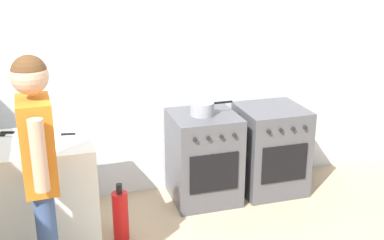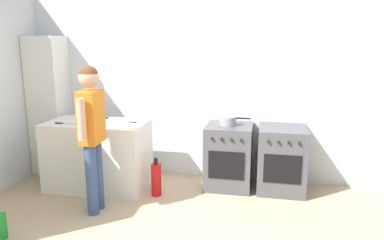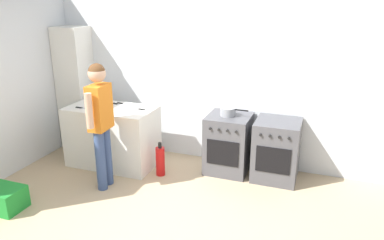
# 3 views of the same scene
# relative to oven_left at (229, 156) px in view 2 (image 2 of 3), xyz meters

# --- Properties ---
(back_wall) EXTENTS (6.00, 0.10, 2.60)m
(back_wall) POSITION_rel_oven_left_xyz_m (-0.35, 0.37, 0.87)
(back_wall) COLOR silver
(back_wall) RESTS_ON ground
(counter_unit) EXTENTS (1.30, 0.70, 0.90)m
(counter_unit) POSITION_rel_oven_left_xyz_m (-1.70, -0.38, 0.02)
(counter_unit) COLOR silver
(counter_unit) RESTS_ON ground
(oven_left) EXTENTS (0.60, 0.62, 0.85)m
(oven_left) POSITION_rel_oven_left_xyz_m (0.00, 0.00, 0.00)
(oven_left) COLOR #4C4C51
(oven_left) RESTS_ON ground
(oven_right) EXTENTS (0.61, 0.62, 0.85)m
(oven_right) POSITION_rel_oven_left_xyz_m (0.69, 0.00, 0.00)
(oven_right) COLOR #4C4C51
(oven_right) RESTS_ON ground
(pot) EXTENTS (0.40, 0.22, 0.12)m
(pot) POSITION_rel_oven_left_xyz_m (-0.02, -0.00, 0.48)
(pot) COLOR gray
(pot) RESTS_ON oven_left
(knife_bread) EXTENTS (0.34, 0.13, 0.01)m
(knife_bread) POSITION_rel_oven_left_xyz_m (-1.64, -0.21, 0.48)
(knife_bread) COLOR silver
(knife_bread) RESTS_ON counter_unit
(knife_utility) EXTENTS (0.25, 0.06, 0.01)m
(knife_utility) POSITION_rel_oven_left_xyz_m (-1.28, -0.30, 0.48)
(knife_utility) COLOR silver
(knife_utility) RESTS_ON counter_unit
(knife_chef) EXTENTS (0.31, 0.05, 0.01)m
(knife_chef) POSITION_rel_oven_left_xyz_m (-2.04, -0.55, 0.48)
(knife_chef) COLOR silver
(knife_chef) RESTS_ON counter_unit
(knife_paring) EXTENTS (0.21, 0.07, 0.01)m
(knife_paring) POSITION_rel_oven_left_xyz_m (-1.65, -0.14, 0.48)
(knife_paring) COLOR silver
(knife_paring) RESTS_ON counter_unit
(person) EXTENTS (0.22, 0.57, 1.68)m
(person) POSITION_rel_oven_left_xyz_m (-1.43, -1.04, 0.59)
(person) COLOR #384C7A
(person) RESTS_ON ground
(fire_extinguisher) EXTENTS (0.13, 0.13, 0.50)m
(fire_extinguisher) POSITION_rel_oven_left_xyz_m (-0.87, -0.48, -0.21)
(fire_extinguisher) COLOR red
(fire_extinguisher) RESTS_ON ground
(larder_cabinet) EXTENTS (0.48, 0.44, 2.00)m
(larder_cabinet) POSITION_rel_oven_left_xyz_m (-2.65, 0.10, 0.57)
(larder_cabinet) COLOR silver
(larder_cabinet) RESTS_ON ground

